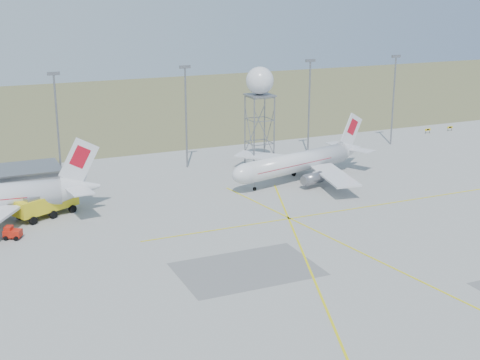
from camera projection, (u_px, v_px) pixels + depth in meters
name	position (u px, v px, depth m)	size (l,w,h in m)	color
ground	(447.00, 288.00, 81.38)	(400.00, 400.00, 0.00)	#A5A59F
grass_strip	(136.00, 106.00, 204.12)	(400.00, 120.00, 0.03)	#555C32
building_grey	(6.00, 180.00, 119.35)	(19.00, 10.00, 3.90)	gray
mast_a	(57.00, 118.00, 122.18)	(2.20, 0.50, 20.50)	slate
mast_b	(186.00, 108.00, 131.95)	(2.20, 0.50, 20.50)	slate
mast_c	(309.00, 99.00, 142.90)	(2.20, 0.50, 20.50)	slate
mast_d	(394.00, 92.00, 151.49)	(2.20, 0.50, 20.50)	slate
taxi_sign_near	(428.00, 130.00, 165.98)	(1.60, 0.17, 1.20)	black
taxi_sign_far	(450.00, 128.00, 168.72)	(1.60, 0.17, 1.20)	black
airliner_main	(299.00, 162.00, 125.48)	(32.60, 31.01, 11.22)	silver
radar_tower	(260.00, 111.00, 133.81)	(5.54, 5.54, 20.06)	slate
fire_truck	(48.00, 204.00, 106.32)	(10.79, 7.69, 4.13)	yellow
baggage_tug	(12.00, 234.00, 96.95)	(2.90, 2.78, 1.89)	red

